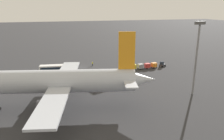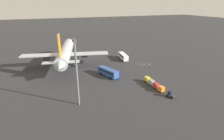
{
  "view_description": "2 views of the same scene",
  "coord_description": "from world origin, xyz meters",
  "px_view_note": "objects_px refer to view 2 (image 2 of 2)",
  "views": [
    {
      "loc": [
        12.25,
        83.7,
        23.0
      ],
      "look_at": [
        -7.77,
        16.0,
        2.64
      ],
      "focal_mm": 35.0,
      "sensor_mm": 36.0,
      "label": 1
    },
    {
      "loc": [
        -70.13,
        43.77,
        28.42
      ],
      "look_at": [
        -10.2,
        20.37,
        3.56
      ],
      "focal_mm": 28.0,
      "sensor_mm": 36.0,
      "label": 2
    }
  ],
  "objects_px": {
    "shuttle_bus_near": "(123,56)",
    "baggage_tug": "(171,95)",
    "shuttle_bus_far": "(108,72)",
    "cargo_cart_grey": "(151,82)",
    "cargo_cart_red": "(156,85)",
    "worker_person": "(150,65)",
    "airplane": "(66,52)",
    "cargo_cart_orange": "(161,89)",
    "cargo_cart_yellow": "(147,79)"
  },
  "relations": [
    {
      "from": "shuttle_bus_far",
      "to": "baggage_tug",
      "type": "height_order",
      "value": "shuttle_bus_far"
    },
    {
      "from": "shuttle_bus_near",
      "to": "cargo_cart_orange",
      "type": "height_order",
      "value": "shuttle_bus_near"
    },
    {
      "from": "worker_person",
      "to": "cargo_cart_red",
      "type": "height_order",
      "value": "cargo_cart_red"
    },
    {
      "from": "shuttle_bus_near",
      "to": "cargo_cart_red",
      "type": "relative_size",
      "value": 4.73
    },
    {
      "from": "baggage_tug",
      "to": "cargo_cart_grey",
      "type": "xyz_separation_m",
      "value": [
        9.82,
        0.84,
        0.25
      ]
    },
    {
      "from": "worker_person",
      "to": "cargo_cart_red",
      "type": "xyz_separation_m",
      "value": [
        -19.66,
        10.04,
        0.32
      ]
    },
    {
      "from": "airplane",
      "to": "cargo_cart_grey",
      "type": "distance_m",
      "value": 41.99
    },
    {
      "from": "shuttle_bus_near",
      "to": "baggage_tug",
      "type": "xyz_separation_m",
      "value": [
        -41.77,
        2.61,
        -0.94
      ]
    },
    {
      "from": "shuttle_bus_far",
      "to": "baggage_tug",
      "type": "relative_size",
      "value": 3.86
    },
    {
      "from": "shuttle_bus_far",
      "to": "cargo_cart_red",
      "type": "xyz_separation_m",
      "value": [
        -16.63,
        -11.87,
        -0.76
      ]
    },
    {
      "from": "baggage_tug",
      "to": "worker_person",
      "type": "height_order",
      "value": "baggage_tug"
    },
    {
      "from": "cargo_cart_red",
      "to": "cargo_cart_yellow",
      "type": "bearing_deg",
      "value": -0.61
    },
    {
      "from": "airplane",
      "to": "cargo_cart_orange",
      "type": "relative_size",
      "value": 21.03
    },
    {
      "from": "shuttle_bus_far",
      "to": "cargo_cart_grey",
      "type": "relative_size",
      "value": 4.75
    },
    {
      "from": "shuttle_bus_near",
      "to": "worker_person",
      "type": "height_order",
      "value": "shuttle_bus_near"
    },
    {
      "from": "cargo_cart_yellow",
      "to": "worker_person",
      "type": "bearing_deg",
      "value": -35.79
    },
    {
      "from": "airplane",
      "to": "cargo_cart_orange",
      "type": "bearing_deg",
      "value": -132.52
    },
    {
      "from": "shuttle_bus_far",
      "to": "cargo_cart_grey",
      "type": "height_order",
      "value": "shuttle_bus_far"
    },
    {
      "from": "shuttle_bus_far",
      "to": "worker_person",
      "type": "height_order",
      "value": "shuttle_bus_far"
    },
    {
      "from": "worker_person",
      "to": "cargo_cart_orange",
      "type": "relative_size",
      "value": 0.79
    },
    {
      "from": "airplane",
      "to": "cargo_cart_grey",
      "type": "xyz_separation_m",
      "value": [
        -32.48,
        -26.03,
        -5.55
      ]
    },
    {
      "from": "cargo_cart_orange",
      "to": "cargo_cart_grey",
      "type": "xyz_separation_m",
      "value": [
        5.82,
        0.18,
        0.0
      ]
    },
    {
      "from": "shuttle_bus_near",
      "to": "cargo_cart_grey",
      "type": "height_order",
      "value": "shuttle_bus_near"
    },
    {
      "from": "shuttle_bus_far",
      "to": "baggage_tug",
      "type": "xyz_separation_m",
      "value": [
        -23.55,
        -12.68,
        -1.01
      ]
    },
    {
      "from": "cargo_cart_red",
      "to": "worker_person",
      "type": "bearing_deg",
      "value": -27.05
    },
    {
      "from": "airplane",
      "to": "shuttle_bus_near",
      "type": "bearing_deg",
      "value": -77.95
    },
    {
      "from": "worker_person",
      "to": "cargo_cart_grey",
      "type": "height_order",
      "value": "cargo_cart_grey"
    },
    {
      "from": "shuttle_bus_far",
      "to": "cargo_cart_red",
      "type": "distance_m",
      "value": 20.45
    },
    {
      "from": "shuttle_bus_far",
      "to": "cargo_cart_red",
      "type": "bearing_deg",
      "value": -165.34
    },
    {
      "from": "shuttle_bus_far",
      "to": "cargo_cart_red",
      "type": "height_order",
      "value": "shuttle_bus_far"
    },
    {
      "from": "airplane",
      "to": "cargo_cart_red",
      "type": "relative_size",
      "value": 21.03
    },
    {
      "from": "shuttle_bus_near",
      "to": "worker_person",
      "type": "distance_m",
      "value": 16.6
    },
    {
      "from": "cargo_cart_yellow",
      "to": "shuttle_bus_far",
      "type": "bearing_deg",
      "value": 47.8
    },
    {
      "from": "baggage_tug",
      "to": "cargo_cart_red",
      "type": "xyz_separation_m",
      "value": [
        6.91,
        0.81,
        0.25
      ]
    },
    {
      "from": "shuttle_bus_far",
      "to": "baggage_tug",
      "type": "distance_m",
      "value": 26.76
    },
    {
      "from": "airplane",
      "to": "cargo_cart_grey",
      "type": "height_order",
      "value": "airplane"
    },
    {
      "from": "airplane",
      "to": "cargo_cart_yellow",
      "type": "xyz_separation_m",
      "value": [
        -29.57,
        -26.12,
        -5.55
      ]
    },
    {
      "from": "shuttle_bus_near",
      "to": "cargo_cart_grey",
      "type": "distance_m",
      "value": 32.14
    },
    {
      "from": "baggage_tug",
      "to": "worker_person",
      "type": "bearing_deg",
      "value": -38.57
    },
    {
      "from": "cargo_cart_orange",
      "to": "worker_person",
      "type": "bearing_deg",
      "value": -23.66
    },
    {
      "from": "shuttle_bus_far",
      "to": "worker_person",
      "type": "relative_size",
      "value": 5.97
    },
    {
      "from": "worker_person",
      "to": "cargo_cart_grey",
      "type": "bearing_deg",
      "value": 149.0
    },
    {
      "from": "shuttle_bus_far",
      "to": "cargo_cart_yellow",
      "type": "height_order",
      "value": "shuttle_bus_far"
    },
    {
      "from": "airplane",
      "to": "shuttle_bus_far",
      "type": "bearing_deg",
      "value": -129.79
    },
    {
      "from": "baggage_tug",
      "to": "cargo_cart_yellow",
      "type": "distance_m",
      "value": 12.76
    },
    {
      "from": "worker_person",
      "to": "shuttle_bus_near",
      "type": "bearing_deg",
      "value": 23.52
    },
    {
      "from": "airplane",
      "to": "cargo_cart_orange",
      "type": "height_order",
      "value": "airplane"
    },
    {
      "from": "shuttle_bus_near",
      "to": "worker_person",
      "type": "relative_size",
      "value": 5.95
    },
    {
      "from": "shuttle_bus_near",
      "to": "shuttle_bus_far",
      "type": "height_order",
      "value": "shuttle_bus_far"
    },
    {
      "from": "cargo_cart_grey",
      "to": "worker_person",
      "type": "bearing_deg",
      "value": -31.0
    }
  ]
}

